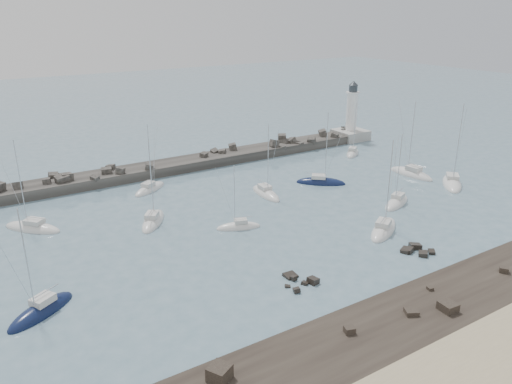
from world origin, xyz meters
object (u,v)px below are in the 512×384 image
sailboat_6 (266,194)px  sailboat_7 (383,230)px  sailboat_8 (321,183)px  sailboat_12 (352,153)px  sailboat_5 (239,227)px  lighthouse (351,127)px  sailboat_2 (42,312)px  sailboat_9 (397,203)px  sailboat_1 (33,228)px  sailboat_11 (452,184)px  sailboat_10 (411,174)px  sailboat_4 (150,189)px  sailboat_3 (153,222)px

sailboat_6 → sailboat_7: (6.00, -21.19, 0.01)m
sailboat_8 → sailboat_12: size_ratio=1.17×
sailboat_5 → lighthouse: bearing=31.8°
sailboat_2 → sailboat_9: 54.36m
sailboat_7 → sailboat_12: size_ratio=1.20×
sailboat_7 → sailboat_8: bearing=75.0°
sailboat_7 → sailboat_8: sailboat_7 is taller
lighthouse → sailboat_12: lighthouse is taller
sailboat_1 → sailboat_11: sailboat_11 is taller
sailboat_9 → sailboat_5: bearing=168.2°
lighthouse → sailboat_10: size_ratio=0.97×
sailboat_4 → sailboat_7: (21.79, -33.85, 0.02)m
sailboat_8 → sailboat_10: (17.42, -5.50, 0.02)m
sailboat_2 → sailboat_11: size_ratio=0.83×
sailboat_1 → sailboat_5: bearing=-31.5°
sailboat_3 → sailboat_5: size_ratio=1.29×
sailboat_7 → sailboat_11: 26.28m
sailboat_3 → sailboat_8: sailboat_8 is taller
lighthouse → sailboat_6: size_ratio=1.10×
sailboat_8 → sailboat_10: sailboat_10 is taller
sailboat_12 → sailboat_4: bearing=177.7°
sailboat_8 → sailboat_9: 14.93m
sailboat_12 → sailboat_11: bearing=-86.4°
sailboat_8 → sailboat_11: (19.55, -12.99, 0.00)m
sailboat_6 → sailboat_7: size_ratio=0.93×
lighthouse → sailboat_7: size_ratio=1.03×
sailboat_1 → sailboat_7: sailboat_1 is taller
sailboat_11 → sailboat_9: bearing=-174.8°
sailboat_2 → sailboat_7: size_ratio=0.92×
sailboat_7 → sailboat_12: 39.79m
sailboat_4 → sailboat_10: size_ratio=0.83×
sailboat_5 → sailboat_6: 14.28m
sailboat_3 → sailboat_7: sailboat_7 is taller
sailboat_4 → sailboat_8: sailboat_8 is taller
sailboat_4 → sailboat_7: size_ratio=0.88×
sailboat_3 → sailboat_5: sailboat_3 is taller
sailboat_12 → sailboat_6: bearing=-159.8°
sailboat_2 → sailboat_12: 73.79m
sailboat_6 → sailboat_7: bearing=-74.2°
sailboat_5 → sailboat_9: sailboat_9 is taller
sailboat_2 → sailboat_11: bearing=2.7°
sailboat_8 → sailboat_12: bearing=32.1°
sailboat_10 → sailboat_11: sailboat_11 is taller
sailboat_4 → sailboat_12: sailboat_4 is taller
sailboat_3 → sailboat_11: bearing=-13.7°
sailboat_1 → sailboat_10: bearing=-10.5°
sailboat_9 → sailboat_10: bearing=33.4°
sailboat_1 → sailboat_6: size_ratio=1.07×
sailboat_3 → sailboat_6: bearing=2.4°
sailboat_2 → sailboat_4: (23.05, 29.41, -0.02)m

